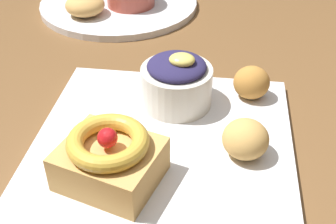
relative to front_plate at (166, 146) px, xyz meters
name	(u,v)px	position (x,y,z in m)	size (l,w,h in m)	color
dining_table	(217,133)	(0.06, 0.15, -0.09)	(1.39, 1.04, 0.73)	brown
front_plate	(166,146)	(0.00, 0.00, 0.00)	(0.29, 0.29, 0.01)	white
cake_slice	(113,158)	(-0.04, -0.06, 0.03)	(0.11, 0.11, 0.06)	tan
berry_ramekin	(179,82)	(0.01, 0.08, 0.04)	(0.09, 0.09, 0.07)	silver
fritter_front	(249,139)	(0.09, -0.01, 0.03)	(0.05, 0.05, 0.04)	tan
fritter_middle	(254,83)	(0.10, 0.10, 0.03)	(0.05, 0.04, 0.04)	#BC7F38
back_plate	(121,4)	(-0.14, 0.39, 0.00)	(0.29, 0.29, 0.01)	white
back_pastry	(87,5)	(-0.18, 0.32, 0.02)	(0.07, 0.07, 0.04)	tan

